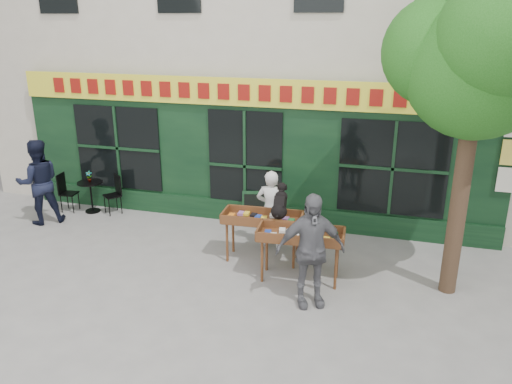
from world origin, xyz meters
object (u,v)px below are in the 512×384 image
book_cart_center (262,221)px  bistro_table (91,191)px  book_cart_right (301,238)px  man_left (39,182)px  dog (280,201)px  man_right (310,250)px  woman (271,209)px

book_cart_center → bistro_table: size_ratio=2.02×
book_cart_right → man_left: man_left is taller
book_cart_center → book_cart_right: (0.86, -0.57, 0.00)m
dog → man_right: (0.81, -1.27, -0.32)m
bistro_table → man_left: (-0.70, -0.90, 0.44)m
man_left → man_right: bearing=122.6°
book_cart_center → man_left: 5.41m
book_cart_right → man_right: size_ratio=0.80×
book_cart_right → bistro_table: 5.88m
book_cart_right → man_left: bearing=166.9°
man_left → woman: bearing=139.9°
dog → book_cart_center: bearing=168.7°
woman → book_cart_right: woman is taller
dog → man_left: size_ratio=0.31×
woman → book_cart_right: size_ratio=1.06×
woman → bistro_table: size_ratio=2.15×
woman → bistro_table: woman is taller
man_right → book_cart_right: bearing=88.0°
man_right → bistro_table: bearing=131.6°
book_cart_center → bistro_table: book_cart_center is taller
dog → bistro_table: bearing=161.3°
book_cart_center → bistro_table: bearing=160.8°
dog → woman: size_ratio=0.37×
book_cart_center → woman: woman is taller
dog → book_cart_right: bearing=-49.1°
woman → man_right: man_right is taller
woman → man_right: (1.16, -1.97, 0.15)m
man_left → dog: bearing=132.8°
book_cart_center → book_cart_right: same height
woman → book_cart_right: (0.86, -1.22, 0.00)m
woman → bistro_table: bearing=-11.7°
book_cart_center → man_right: bearing=-52.0°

